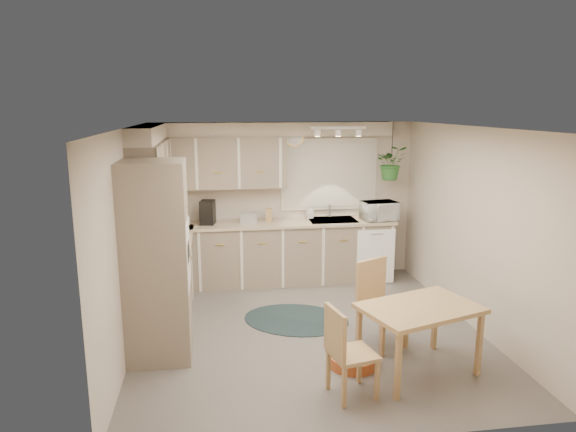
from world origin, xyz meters
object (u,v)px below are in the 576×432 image
object	(u,v)px
chair_back	(383,305)
pet_bed	(353,360)
chair_left	(353,351)
braided_rug	(296,319)
microwave	(379,209)
dining_table	(418,339)

from	to	relation	value
chair_back	pet_bed	distance (m)	0.73
chair_left	pet_bed	xyz separation A→B (m)	(0.16, 0.53, -0.38)
chair_left	chair_back	distance (m)	1.10
braided_rug	pet_bed	world-z (taller)	pet_bed
chair_back	microwave	size ratio (longest dim) A/B	1.87
chair_left	chair_back	xyz separation A→B (m)	(0.60, 0.93, 0.04)
chair_left	pet_bed	world-z (taller)	chair_left
braided_rug	chair_back	bearing A→B (deg)	-44.72
dining_table	chair_left	xyz separation A→B (m)	(-0.76, -0.31, 0.08)
microwave	chair_back	bearing A→B (deg)	-115.19
dining_table	microwave	bearing A→B (deg)	80.14
chair_back	braided_rug	bearing A→B (deg)	-71.40
chair_back	microwave	xyz separation A→B (m)	(0.65, 2.19, 0.63)
dining_table	microwave	size ratio (longest dim) A/B	2.19
braided_rug	pet_bed	size ratio (longest dim) A/B	2.68
chair_left	braided_rug	world-z (taller)	chair_left
chair_back	braided_rug	distance (m)	1.27
dining_table	pet_bed	xyz separation A→B (m)	(-0.61, 0.22, -0.30)
pet_bed	chair_left	bearing A→B (deg)	-106.42
dining_table	pet_bed	world-z (taller)	dining_table
braided_rug	microwave	bearing A→B (deg)	42.35
chair_back	microwave	world-z (taller)	microwave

